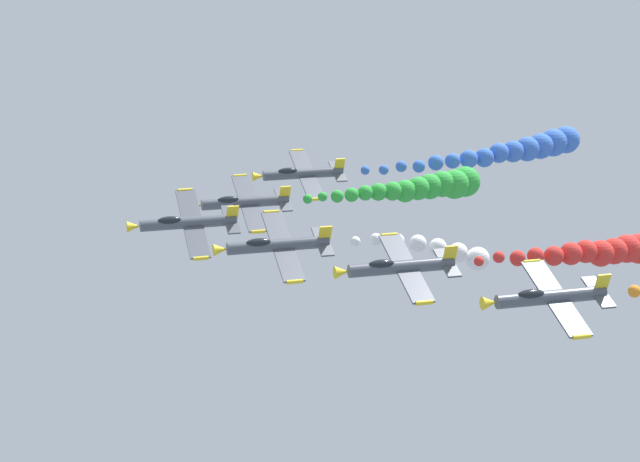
{
  "coord_description": "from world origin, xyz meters",
  "views": [
    {
      "loc": [
        -97.87,
        27.58,
        155.73
      ],
      "look_at": [
        0.0,
        0.0,
        128.69
      ],
      "focal_mm": 64.47,
      "sensor_mm": 36.0,
      "label": 1
    }
  ],
  "objects": [
    {
      "name": "airplane_lead",
      "position": [
        5.02,
        11.5,
        129.04
      ],
      "size": [
        8.47,
        10.35,
        5.07
      ],
      "rotation": [
        0.0,
        -0.52,
        0.0
      ],
      "color": "#474C56"
    },
    {
      "name": "airplane_left_inner",
      "position": [
        -4.85,
        5.3,
        129.05
      ],
      "size": [
        8.75,
        10.35,
        4.52
      ],
      "rotation": [
        0.0,
        -0.45,
        0.0
      ],
      "color": "#474C56"
    },
    {
      "name": "smoke_trail_left_inner",
      "position": [
        -4.81,
        -10.45,
        127.31
      ],
      "size": [
        2.17,
        13.33,
        4.2
      ],
      "color": "white"
    },
    {
      "name": "airplane_right_inner",
      "position": [
        13.92,
        4.2,
        128.47
      ],
      "size": [
        8.79,
        10.35,
        4.44
      ],
      "rotation": [
        0.0,
        -0.44,
        0.0
      ],
      "color": "#474C56"
    },
    {
      "name": "smoke_trail_right_inner",
      "position": [
        16.66,
        -17.45,
        128.25
      ],
      "size": [
        6.54,
        21.58,
        3.41
      ],
      "color": "green"
    },
    {
      "name": "airplane_left_outer",
      "position": [
        -13.32,
        -2.99,
        128.85
      ],
      "size": [
        9.06,
        10.35,
        3.75
      ],
      "rotation": [
        0.0,
        -0.37,
        0.0
      ],
      "color": "#474C56"
    },
    {
      "name": "smoke_trail_left_outer",
      "position": [
        -8.89,
        -25.38,
        127.31
      ],
      "size": [
        8.86,
        22.42,
        4.49
      ],
      "color": "red"
    },
    {
      "name": "airplane_right_outer",
      "position": [
        22.15,
        -4.12,
        129.3
      ],
      "size": [
        8.88,
        10.35,
        4.22
      ],
      "rotation": [
        0.0,
        -0.42,
        0.0
      ],
      "color": "#474C56"
    },
    {
      "name": "smoke_trail_right_outer",
      "position": [
        27.25,
        -33.52,
        129.69
      ],
      "size": [
        9.91,
        31.08,
        3.52
      ],
      "color": "blue"
    },
    {
      "name": "airplane_trailing",
      "position": [
        -22.47,
        -11.84,
        128.38
      ],
      "size": [
        9.05,
        10.35,
        3.77
      ],
      "rotation": [
        0.0,
        -0.37,
        0.0
      ],
      "color": "#474C56"
    }
  ]
}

